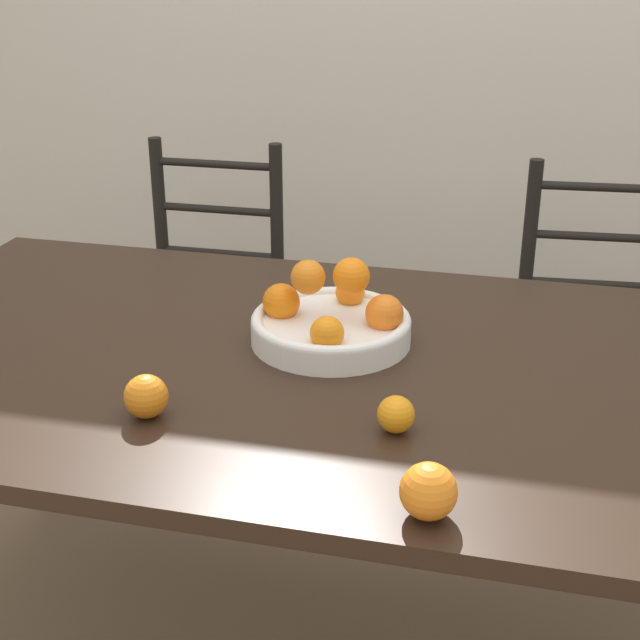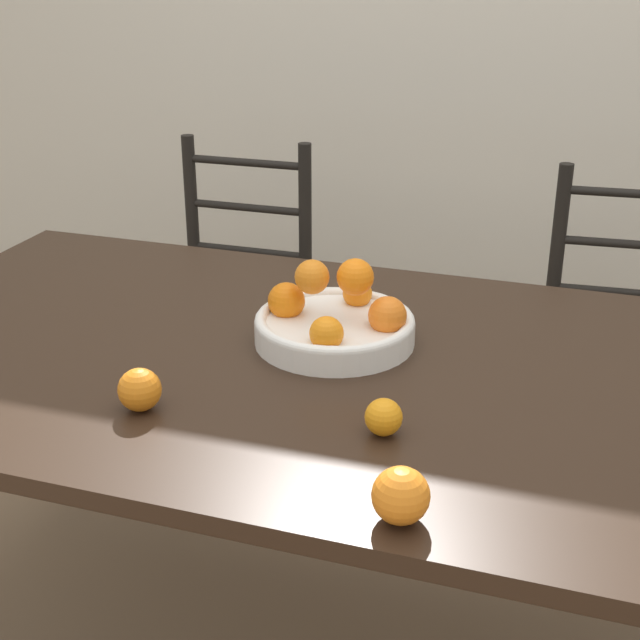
% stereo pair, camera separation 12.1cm
% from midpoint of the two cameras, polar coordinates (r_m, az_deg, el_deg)
% --- Properties ---
extents(wall_back, '(8.00, 0.06, 2.60)m').
position_cam_midpoint_polar(wall_back, '(3.12, 11.07, 18.93)').
color(wall_back, beige).
rests_on(wall_back, ground_plane).
extents(dining_table, '(1.94, 1.05, 0.78)m').
position_cam_midpoint_polar(dining_table, '(1.75, 2.12, -4.97)').
color(dining_table, black).
rests_on(dining_table, ground_plane).
extents(fruit_bowl, '(0.32, 0.32, 0.17)m').
position_cam_midpoint_polar(fruit_bowl, '(1.76, 2.97, -0.11)').
color(fruit_bowl, white).
rests_on(fruit_bowl, dining_table).
extents(orange_loose_0, '(0.08, 0.08, 0.08)m').
position_cam_midpoint_polar(orange_loose_0, '(1.25, 8.00, -11.13)').
color(orange_loose_0, orange).
rests_on(orange_loose_0, dining_table).
extents(orange_loose_1, '(0.07, 0.07, 0.07)m').
position_cam_midpoint_polar(orange_loose_1, '(1.53, -9.27, -4.47)').
color(orange_loose_1, orange).
rests_on(orange_loose_1, dining_table).
extents(orange_loose_2, '(0.06, 0.06, 0.06)m').
position_cam_midpoint_polar(orange_loose_2, '(1.45, 6.48, -6.24)').
color(orange_loose_2, orange).
rests_on(orange_loose_2, dining_table).
extents(chair_left, '(0.42, 0.41, 0.96)m').
position_cam_midpoint_polar(chair_left, '(2.76, -4.32, 0.76)').
color(chair_left, black).
rests_on(chair_left, ground_plane).
extents(chair_right, '(0.45, 0.43, 0.96)m').
position_cam_midpoint_polar(chair_right, '(2.58, 19.90, -2.36)').
color(chair_right, black).
rests_on(chair_right, ground_plane).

